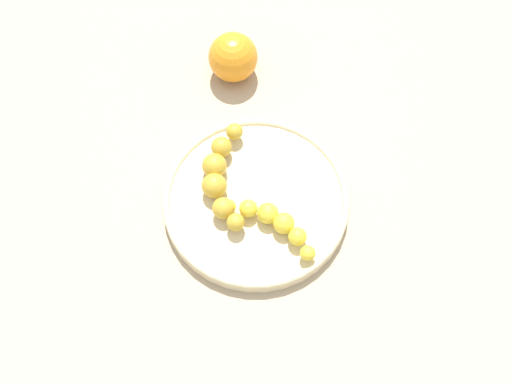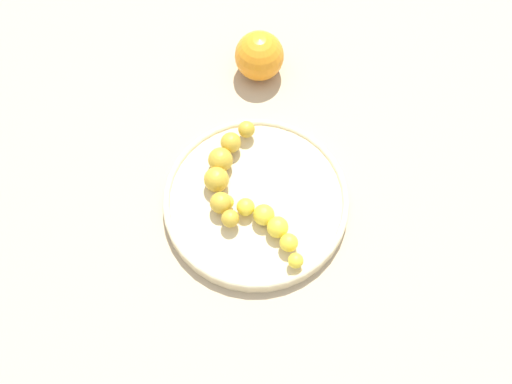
# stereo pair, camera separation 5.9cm
# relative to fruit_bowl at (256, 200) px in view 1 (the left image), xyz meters

# --- Properties ---
(ground_plane) EXTENTS (2.40, 2.40, 0.00)m
(ground_plane) POSITION_rel_fruit_bowl_xyz_m (0.00, 0.00, -0.01)
(ground_plane) COLOR tan
(fruit_bowl) EXTENTS (0.26, 0.26, 0.02)m
(fruit_bowl) POSITION_rel_fruit_bowl_xyz_m (0.00, 0.00, 0.00)
(fruit_bowl) COLOR beige
(fruit_bowl) RESTS_ON ground_plane
(banana_spotted) EXTENTS (0.10, 0.15, 0.03)m
(banana_spotted) POSITION_rel_fruit_bowl_xyz_m (0.03, -0.05, 0.02)
(banana_spotted) COLOR gold
(banana_spotted) RESTS_ON fruit_bowl
(banana_yellow) EXTENTS (0.08, 0.13, 0.03)m
(banana_yellow) POSITION_rel_fruit_bowl_xyz_m (-0.00, 0.05, 0.02)
(banana_yellow) COLOR yellow
(banana_yellow) RESTS_ON fruit_bowl
(orange_fruit) EXTENTS (0.08, 0.08, 0.08)m
(orange_fruit) POSITION_rel_fruit_bowl_xyz_m (-0.08, -0.22, 0.03)
(orange_fruit) COLOR orange
(orange_fruit) RESTS_ON ground_plane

